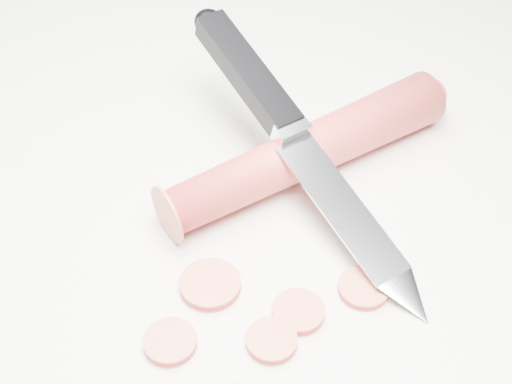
% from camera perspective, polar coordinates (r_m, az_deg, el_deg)
% --- Properties ---
extents(ground, '(2.40, 2.40, 0.00)m').
position_cam_1_polar(ground, '(0.46, 3.06, -7.51)').
color(ground, white).
rests_on(ground, ground).
extents(carrot, '(0.16, 0.21, 0.04)m').
position_cam_1_polar(carrot, '(0.51, 4.19, 3.31)').
color(carrot, red).
rests_on(carrot, ground).
extents(carrot_slice_0, '(0.03, 0.03, 0.01)m').
position_cam_1_polar(carrot_slice_0, '(0.43, -6.88, -11.83)').
color(carrot_slice_0, '#CD5F40').
rests_on(carrot_slice_0, ground).
extents(carrot_slice_1, '(0.03, 0.03, 0.01)m').
position_cam_1_polar(carrot_slice_1, '(0.44, 3.41, -9.55)').
color(carrot_slice_1, '#CD5F40').
rests_on(carrot_slice_1, ground).
extents(carrot_slice_2, '(0.03, 0.03, 0.01)m').
position_cam_1_polar(carrot_slice_2, '(0.46, 8.60, -7.61)').
color(carrot_slice_2, '#CD5F40').
rests_on(carrot_slice_2, ground).
extents(carrot_slice_4, '(0.03, 0.03, 0.01)m').
position_cam_1_polar(carrot_slice_4, '(0.43, 1.25, -11.82)').
color(carrot_slice_4, '#CD5F40').
rests_on(carrot_slice_4, ground).
extents(carrot_slice_5, '(0.04, 0.04, 0.01)m').
position_cam_1_polar(carrot_slice_5, '(0.45, -3.68, -7.40)').
color(carrot_slice_5, '#CD5F40').
rests_on(carrot_slice_5, ground).
extents(kitchen_knife, '(0.24, 0.18, 0.08)m').
position_cam_1_polar(kitchen_knife, '(0.49, 3.90, 3.74)').
color(kitchen_knife, silver).
rests_on(kitchen_knife, ground).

